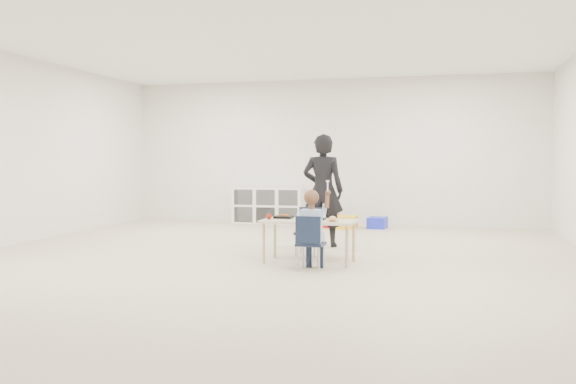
% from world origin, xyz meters
% --- Properties ---
extents(room, '(9.00, 9.02, 2.80)m').
position_xyz_m(room, '(0.00, 0.00, 1.40)').
color(room, beige).
rests_on(room, ground).
extents(table, '(1.15, 0.60, 0.52)m').
position_xyz_m(table, '(0.57, -0.01, 0.26)').
color(table, beige).
rests_on(table, ground).
extents(chair_near, '(0.31, 0.29, 0.62)m').
position_xyz_m(chair_near, '(0.70, -0.51, 0.31)').
color(chair_near, black).
rests_on(chair_near, ground).
extents(chair_far, '(0.31, 0.29, 0.62)m').
position_xyz_m(chair_far, '(0.43, 0.50, 0.31)').
color(chair_far, black).
rests_on(chair_far, ground).
extents(child, '(0.43, 0.43, 0.98)m').
position_xyz_m(child, '(0.70, -0.51, 0.49)').
color(child, '#9BB5D1').
rests_on(child, chair_near).
extents(lunch_tray_near, '(0.23, 0.17, 0.03)m').
position_xyz_m(lunch_tray_near, '(0.64, 0.07, 0.53)').
color(lunch_tray_near, black).
rests_on(lunch_tray_near, table).
extents(lunch_tray_far, '(0.23, 0.17, 0.03)m').
position_xyz_m(lunch_tray_far, '(0.21, 0.11, 0.53)').
color(lunch_tray_far, black).
rests_on(lunch_tray_far, table).
extents(milk_carton, '(0.07, 0.07, 0.10)m').
position_xyz_m(milk_carton, '(0.57, -0.14, 0.57)').
color(milk_carton, white).
rests_on(milk_carton, table).
extents(bread_roll, '(0.09, 0.09, 0.07)m').
position_xyz_m(bread_roll, '(0.88, -0.14, 0.55)').
color(bread_roll, '#DEA35B').
rests_on(bread_roll, table).
extents(apple_near, '(0.07, 0.07, 0.07)m').
position_xyz_m(apple_near, '(0.43, 0.07, 0.55)').
color(apple_near, maroon).
rests_on(apple_near, table).
extents(apple_far, '(0.07, 0.07, 0.07)m').
position_xyz_m(apple_far, '(0.08, -0.07, 0.55)').
color(apple_far, maroon).
rests_on(apple_far, table).
extents(cubby_shelf, '(1.40, 0.40, 0.70)m').
position_xyz_m(cubby_shelf, '(-1.20, 4.28, 0.35)').
color(cubby_shelf, white).
rests_on(cubby_shelf, ground).
extents(adult, '(0.59, 0.39, 1.61)m').
position_xyz_m(adult, '(0.46, 1.41, 0.81)').
color(adult, black).
rests_on(adult, ground).
extents(bin_red, '(0.44, 0.53, 0.23)m').
position_xyz_m(bin_red, '(0.02, 3.95, 0.12)').
color(bin_red, '#B11113').
rests_on(bin_red, ground).
extents(bin_yellow, '(0.37, 0.47, 0.23)m').
position_xyz_m(bin_yellow, '(0.43, 3.77, 0.11)').
color(bin_yellow, yellow).
rests_on(bin_yellow, ground).
extents(bin_blue, '(0.35, 0.44, 0.20)m').
position_xyz_m(bin_blue, '(0.97, 3.94, 0.10)').
color(bin_blue, '#1C26D3').
rests_on(bin_blue, ground).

